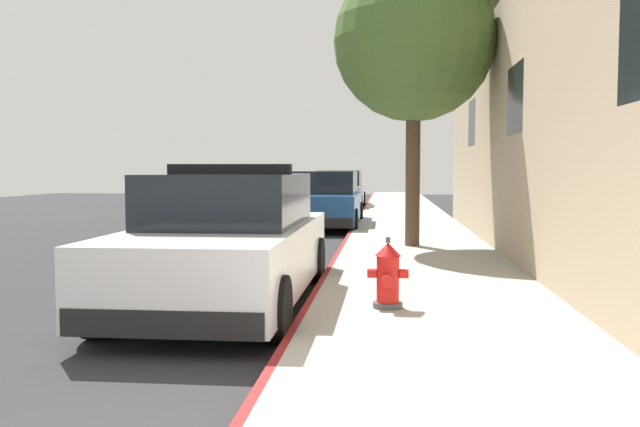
{
  "coord_description": "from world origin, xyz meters",
  "views": [
    {
      "loc": [
        0.82,
        -2.87,
        1.62
      ],
      "look_at": [
        -0.11,
        6.38,
        1.0
      ],
      "focal_mm": 37.46,
      "sensor_mm": 36.0,
      "label": 1
    }
  ],
  "objects_px": {
    "parked_car_silver_ahead": "(325,201)",
    "fire_hydrant": "(388,275)",
    "police_cruiser": "(229,242)",
    "parked_car_dark_far": "(340,191)",
    "street_tree": "(414,42)"
  },
  "relations": [
    {
      "from": "parked_car_silver_ahead",
      "to": "police_cruiser",
      "type": "bearing_deg",
      "value": -90.98
    },
    {
      "from": "police_cruiser",
      "to": "street_tree",
      "type": "distance_m",
      "value": 6.61
    },
    {
      "from": "fire_hydrant",
      "to": "police_cruiser",
      "type": "bearing_deg",
      "value": 159.97
    },
    {
      "from": "police_cruiser",
      "to": "fire_hydrant",
      "type": "distance_m",
      "value": 2.03
    },
    {
      "from": "parked_car_silver_ahead",
      "to": "fire_hydrant",
      "type": "distance_m",
      "value": 11.38
    },
    {
      "from": "fire_hydrant",
      "to": "street_tree",
      "type": "relative_size",
      "value": 0.14
    },
    {
      "from": "parked_car_dark_far",
      "to": "fire_hydrant",
      "type": "bearing_deg",
      "value": -84.55
    },
    {
      "from": "parked_car_silver_ahead",
      "to": "street_tree",
      "type": "distance_m",
      "value": 6.66
    },
    {
      "from": "parked_car_silver_ahead",
      "to": "parked_car_dark_far",
      "type": "xyz_separation_m",
      "value": [
        -0.21,
        8.88,
        0.0
      ]
    },
    {
      "from": "parked_car_silver_ahead",
      "to": "fire_hydrant",
      "type": "height_order",
      "value": "parked_car_silver_ahead"
    },
    {
      "from": "parked_car_dark_far",
      "to": "fire_hydrant",
      "type": "height_order",
      "value": "parked_car_dark_far"
    },
    {
      "from": "police_cruiser",
      "to": "parked_car_dark_far",
      "type": "bearing_deg",
      "value": 90.08
    },
    {
      "from": "police_cruiser",
      "to": "fire_hydrant",
      "type": "relative_size",
      "value": 6.37
    },
    {
      "from": "parked_car_silver_ahead",
      "to": "fire_hydrant",
      "type": "xyz_separation_m",
      "value": [
        1.71,
        -11.25,
        -0.25
      ]
    },
    {
      "from": "police_cruiser",
      "to": "street_tree",
      "type": "relative_size",
      "value": 0.89
    }
  ]
}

